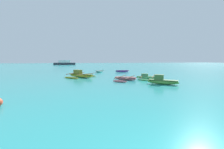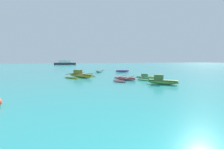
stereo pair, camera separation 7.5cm
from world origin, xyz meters
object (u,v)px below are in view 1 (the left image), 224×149
Objects in this scene: moored_boat_1 at (80,75)px; moored_boat_4 at (162,81)px; distant_ferry at (65,63)px; moored_boat_3 at (147,77)px; moored_boat_5 at (100,71)px; moored_boat_0 at (125,78)px; moored_boat_2 at (122,71)px.

moored_boat_1 reaches higher than moored_boat_4.
moored_boat_3 is at bearing -77.47° from distant_ferry.
moored_boat_4 is at bearing -78.68° from distant_ferry.
moored_boat_3 is at bearing -125.09° from moored_boat_5.
distant_ferry is at bearing 46.63° from moored_boat_5.
moored_boat_4 is at bearing -21.23° from moored_boat_0.
moored_boat_0 reaches higher than moored_boat_5.
moored_boat_4 is (-0.70, -14.01, 0.11)m from moored_boat_2.
moored_boat_1 is 1.61× the size of moored_boat_4.
moored_boat_3 is 1.61× the size of moored_boat_4.
moored_boat_0 is 6.04m from moored_boat_1.
moored_boat_3 reaches higher than moored_boat_0.
moored_boat_0 is 0.41× the size of distant_ferry.
moored_boat_1 is 8.38m from moored_boat_5.
distant_ferry reaches higher than moored_boat_1.
distant_ferry is at bearing 107.53° from moored_boat_2.
moored_boat_2 reaches higher than moored_boat_5.
moored_boat_1 reaches higher than moored_boat_5.
moored_boat_4 is 0.98× the size of moored_boat_5.
moored_boat_4 is 15.21m from moored_boat_5.
moored_boat_3 reaches higher than moored_boat_2.
distant_ferry is at bearing 135.89° from moored_boat_0.
distant_ferry is (-12.42, 62.07, 0.57)m from moored_boat_4.
distant_ferry reaches higher than moored_boat_2.
moored_boat_2 is 10.14m from moored_boat_3.
moored_boat_3 is at bearing 23.01° from moored_boat_1.
moored_boat_1 is 55.03m from distant_ferry.
moored_boat_3 is (-0.19, -10.14, 0.00)m from moored_boat_2.
moored_boat_3 is 3.91m from moored_boat_4.
moored_boat_5 is 48.11m from distant_ferry.
moored_boat_5 is (3.68, 7.53, -0.12)m from moored_boat_1.
moored_boat_3 reaches higher than moored_boat_5.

